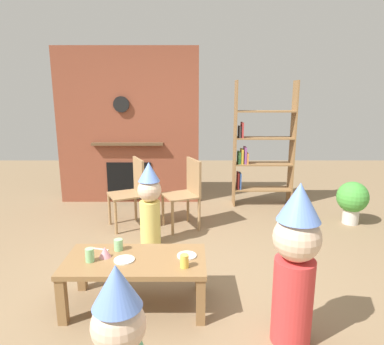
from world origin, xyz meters
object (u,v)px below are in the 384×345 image
(bookshelf, at_px, (258,149))
(paper_plate_rear, at_px, (185,256))
(paper_plate_front, at_px, (123,260))
(birthday_cake_slice, at_px, (103,252))
(coffee_table, at_px, (134,266))
(paper_cup_center, at_px, (117,245))
(dining_chair_middle, at_px, (186,189))
(child_by_the_chairs, at_px, (148,202))
(potted_plant_tall, at_px, (350,199))
(child_in_pink, at_px, (294,261))
(paper_cup_near_left, at_px, (88,255))
(dining_chair_left, at_px, (131,189))
(paper_cup_near_right, at_px, (183,261))

(bookshelf, xyz_separation_m, paper_plate_rear, (-1.07, -2.65, -0.45))
(paper_plate_front, height_order, birthday_cake_slice, birthday_cake_slice)
(coffee_table, distance_m, paper_cup_center, 0.26)
(birthday_cake_slice, distance_m, dining_chair_middle, 1.82)
(paper_plate_front, distance_m, child_by_the_chairs, 1.23)
(paper_plate_front, bearing_deg, dining_chair_middle, 74.80)
(birthday_cake_slice, distance_m, child_by_the_chairs, 1.19)
(dining_chair_middle, bearing_deg, potted_plant_tall, 159.35)
(paper_cup_center, relative_size, child_in_pink, 0.08)
(paper_plate_front, bearing_deg, bookshelf, 59.98)
(bookshelf, height_order, potted_plant_tall, bookshelf)
(bookshelf, distance_m, potted_plant_tall, 1.48)
(coffee_table, relative_size, paper_plate_rear, 7.12)
(coffee_table, height_order, paper_cup_near_left, paper_cup_near_left)
(birthday_cake_slice, bearing_deg, dining_chair_middle, 69.17)
(birthday_cake_slice, height_order, dining_chair_left, dining_chair_left)
(child_by_the_chairs, bearing_deg, bookshelf, 133.73)
(paper_plate_front, bearing_deg, paper_cup_near_right, -12.58)
(dining_chair_left, bearing_deg, child_by_the_chairs, 91.83)
(bookshelf, bearing_deg, child_by_the_chairs, -135.27)
(dining_chair_left, bearing_deg, paper_cup_near_right, 85.31)
(coffee_table, xyz_separation_m, paper_cup_near_right, (0.40, -0.14, 0.12))
(paper_cup_center, xyz_separation_m, dining_chair_left, (-0.15, 1.61, 0.04))
(paper_plate_front, bearing_deg, potted_plant_tall, 35.19)
(bookshelf, distance_m, dining_chair_middle, 1.50)
(paper_cup_near_left, height_order, dining_chair_left, dining_chair_left)
(bookshelf, relative_size, coffee_table, 1.67)
(paper_plate_front, height_order, dining_chair_left, dining_chair_left)
(paper_plate_front, relative_size, child_in_pink, 0.14)
(paper_cup_near_left, relative_size, child_in_pink, 0.09)
(potted_plant_tall, bearing_deg, dining_chair_middle, -176.77)
(paper_cup_near_left, relative_size, dining_chair_middle, 0.12)
(coffee_table, distance_m, birthday_cake_slice, 0.28)
(coffee_table, xyz_separation_m, child_in_pink, (1.16, -0.42, 0.26))
(paper_plate_rear, relative_size, potted_plant_tall, 0.28)
(bookshelf, height_order, paper_cup_near_right, bookshelf)
(coffee_table, bearing_deg, paper_plate_front, -158.24)
(potted_plant_tall, bearing_deg, paper_cup_near_left, -147.16)
(coffee_table, bearing_deg, paper_cup_center, 136.41)
(paper_plate_front, xyz_separation_m, paper_plate_rear, (0.50, 0.08, 0.00))
(child_in_pink, bearing_deg, paper_cup_near_right, -0.39)
(paper_plate_front, bearing_deg, coffee_table, 21.76)
(child_in_pink, bearing_deg, coffee_table, 0.00)
(dining_chair_left, bearing_deg, paper_plate_front, 72.11)
(bookshelf, bearing_deg, coffee_table, -119.00)
(coffee_table, relative_size, child_in_pink, 0.98)
(coffee_table, height_order, dining_chair_middle, dining_chair_middle)
(child_in_pink, height_order, child_by_the_chairs, child_in_pink)
(paper_plate_rear, bearing_deg, paper_plate_front, -171.41)
(bookshelf, relative_size, paper_plate_rear, 11.86)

